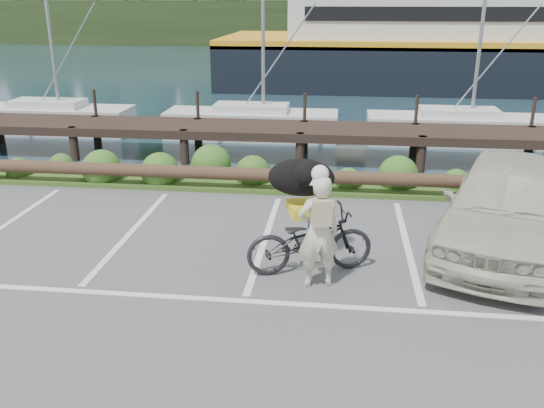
# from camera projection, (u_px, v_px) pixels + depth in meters

# --- Properties ---
(ground) EXTENTS (72.00, 72.00, 0.00)m
(ground) POSITION_uv_depth(u_px,v_px,m) (249.00, 289.00, 8.90)
(ground) COLOR #4D4D4F
(harbor_backdrop) EXTENTS (170.00, 160.00, 30.00)m
(harbor_backdrop) POSITION_uv_depth(u_px,v_px,m) (337.00, 30.00, 82.16)
(harbor_backdrop) COLOR #182F3A
(harbor_backdrop) RESTS_ON ground
(vegetation_strip) EXTENTS (34.00, 1.60, 0.10)m
(vegetation_strip) POSITION_uv_depth(u_px,v_px,m) (283.00, 183.00, 13.83)
(vegetation_strip) COLOR #3D5B21
(vegetation_strip) RESTS_ON ground
(log_rail) EXTENTS (32.00, 0.30, 0.60)m
(log_rail) POSITION_uv_depth(u_px,v_px,m) (280.00, 194.00, 13.20)
(log_rail) COLOR #443021
(log_rail) RESTS_ON ground
(bicycle) EXTENTS (2.20, 1.32, 1.09)m
(bicycle) POSITION_uv_depth(u_px,v_px,m) (310.00, 241.00, 9.29)
(bicycle) COLOR black
(bicycle) RESTS_ON ground
(cyclist) EXTENTS (0.75, 0.61, 1.80)m
(cyclist) POSITION_uv_depth(u_px,v_px,m) (318.00, 232.00, 8.72)
(cyclist) COLOR beige
(cyclist) RESTS_ON ground
(dog) EXTENTS (0.86, 1.23, 0.65)m
(dog) POSITION_uv_depth(u_px,v_px,m) (301.00, 177.00, 9.61)
(dog) COLOR black
(dog) RESTS_ON bicycle
(parked_car) EXTENTS (3.57, 5.32, 1.68)m
(parked_car) POSITION_uv_depth(u_px,v_px,m) (507.00, 205.00, 10.03)
(parked_car) COLOR #BBB9A4
(parked_car) RESTS_ON ground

